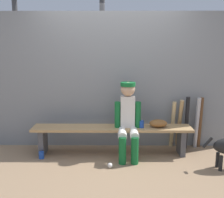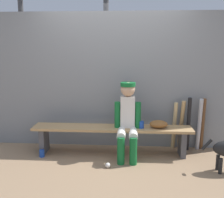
{
  "view_description": "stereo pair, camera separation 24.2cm",
  "coord_description": "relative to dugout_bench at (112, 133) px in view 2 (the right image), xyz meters",
  "views": [
    {
      "loc": [
        0.03,
        -4.08,
        1.69
      ],
      "look_at": [
        0.0,
        0.0,
        0.9
      ],
      "focal_mm": 42.99,
      "sensor_mm": 36.0,
      "label": 1
    },
    {
      "loc": [
        0.27,
        -4.07,
        1.69
      ],
      "look_at": [
        0.0,
        0.0,
        0.9
      ],
      "focal_mm": 42.99,
      "sensor_mm": 36.0,
      "label": 2
    }
  ],
  "objects": [
    {
      "name": "baseball",
      "position": [
        -0.03,
        -0.52,
        -0.31
      ],
      "size": [
        0.07,
        0.07,
        0.07
      ],
      "primitive_type": "sphere",
      "color": "white",
      "rests_on": "ground_plane"
    },
    {
      "name": "ground_plane",
      "position": [
        0.0,
        0.0,
        -0.35
      ],
      "size": [
        30.0,
        30.0,
        0.0
      ],
      "primitive_type": "plane",
      "color": "#937556"
    },
    {
      "name": "cup_on_ground",
      "position": [
        -1.09,
        -0.2,
        -0.3
      ],
      "size": [
        0.08,
        0.08,
        0.11
      ],
      "primitive_type": "cylinder",
      "color": "#1E47AD",
      "rests_on": "ground_plane"
    },
    {
      "name": "player_seated",
      "position": [
        0.25,
        -0.11,
        0.28
      ],
      "size": [
        0.41,
        0.55,
        1.16
      ],
      "color": "silver",
      "rests_on": "ground_plane"
    },
    {
      "name": "bat_aluminum_black",
      "position": [
        1.24,
        0.22,
        0.1
      ],
      "size": [
        0.08,
        0.14,
        0.9
      ],
      "primitive_type": "cylinder",
      "rotation": [
        0.08,
        0.0,
        -0.12
      ],
      "color": "black",
      "rests_on": "ground_plane"
    },
    {
      "name": "baseball_glove",
      "position": [
        0.73,
        0.0,
        0.16
      ],
      "size": [
        0.28,
        0.2,
        0.12
      ],
      "primitive_type": "ellipsoid",
      "color": "brown",
      "rests_on": "dugout_bench"
    },
    {
      "name": "cup_on_bench",
      "position": [
        0.46,
        -0.03,
        0.15
      ],
      "size": [
        0.08,
        0.08,
        0.11
      ],
      "primitive_type": "cylinder",
      "color": "#1E47AD",
      "rests_on": "dugout_bench"
    },
    {
      "name": "dugout_bench",
      "position": [
        0.0,
        0.0,
        0.0
      ],
      "size": [
        2.52,
        0.36,
        0.45
      ],
      "color": "tan",
      "rests_on": "ground_plane"
    },
    {
      "name": "bat_wood_dark",
      "position": [
        1.48,
        0.28,
        0.09
      ],
      "size": [
        0.08,
        0.16,
        0.88
      ],
      "primitive_type": "cylinder",
      "rotation": [
        0.1,
        0.0,
        -0.12
      ],
      "color": "brown",
      "rests_on": "ground_plane"
    },
    {
      "name": "bat_wood_tan",
      "position": [
        1.14,
        0.3,
        0.07
      ],
      "size": [
        0.08,
        0.25,
        0.84
      ],
      "primitive_type": "cylinder",
      "rotation": [
        0.22,
        0.0,
        0.06
      ],
      "color": "tan",
      "rests_on": "ground_plane"
    },
    {
      "name": "chainlink_fence",
      "position": [
        0.0,
        0.39,
        0.78
      ],
      "size": [
        4.16,
        0.03,
        2.26
      ],
      "primitive_type": "cube",
      "color": "gray",
      "rests_on": "ground_plane"
    },
    {
      "name": "bat_wood_natural",
      "position": [
        1.02,
        0.3,
        0.05
      ],
      "size": [
        0.08,
        0.17,
        0.81
      ],
      "primitive_type": "cylinder",
      "rotation": [
        0.13,
        0.0,
        0.1
      ],
      "color": "tan",
      "rests_on": "ground_plane"
    },
    {
      "name": "bat_aluminum_silver",
      "position": [
        1.42,
        0.26,
        0.09
      ],
      "size": [
        0.07,
        0.15,
        0.88
      ],
      "primitive_type": "cylinder",
      "rotation": [
        0.1,
        0.0,
        0.03
      ],
      "color": "#B7B7BC",
      "rests_on": "ground_plane"
    }
  ]
}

